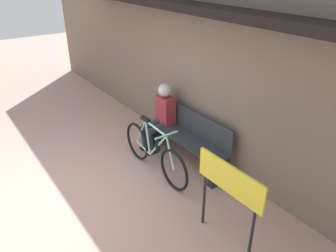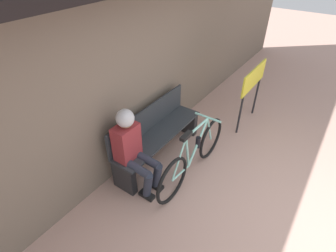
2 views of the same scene
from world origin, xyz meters
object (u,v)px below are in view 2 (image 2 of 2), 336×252
(park_bench_near, at_px, (157,135))
(person_seated, at_px, (132,146))
(bicycle, at_px, (193,156))
(signboard, at_px, (253,82))

(park_bench_near, distance_m, person_seated, 0.71)
(park_bench_near, relative_size, bicycle, 1.00)
(bicycle, distance_m, signboard, 1.79)
(park_bench_near, xyz_separation_m, person_seated, (-0.64, -0.11, 0.29))
(person_seated, height_order, signboard, person_seated)
(park_bench_near, relative_size, signboard, 1.55)
(park_bench_near, bearing_deg, bicycle, -92.89)
(park_bench_near, xyz_separation_m, signboard, (1.69, -0.80, 0.43))
(bicycle, xyz_separation_m, signboard, (1.72, -0.13, 0.47))
(signboard, bearing_deg, person_seated, 163.43)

